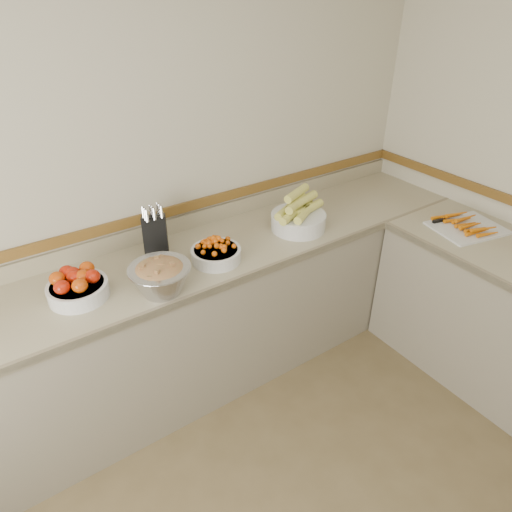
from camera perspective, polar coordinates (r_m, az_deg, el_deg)
back_wall at (r=2.62m, az=-14.72°, el=9.52°), size 4.00×0.00×4.00m
counter_back at (r=2.79m, az=-9.89°, el=-8.81°), size 4.00×0.65×1.08m
knife_block at (r=2.56m, az=-12.47°, el=2.48°), size 0.18×0.19×0.31m
tomato_bowl at (r=2.37m, az=-21.45°, el=-3.48°), size 0.29×0.29×0.14m
cherry_tomato_bowl at (r=2.50m, az=-5.05°, el=0.48°), size 0.28×0.28×0.14m
corn_bowl at (r=2.82m, az=5.32°, el=4.93°), size 0.37×0.34×0.25m
rhubarb_bowl at (r=2.27m, az=-11.86°, el=-2.52°), size 0.31×0.31×0.18m
cutting_board at (r=3.12m, az=24.81°, el=3.46°), size 0.47×0.41×0.06m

